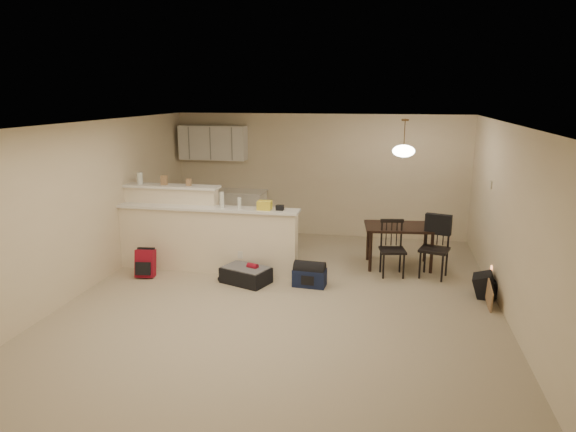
% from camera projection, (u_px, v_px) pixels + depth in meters
% --- Properties ---
extents(room, '(7.00, 7.02, 2.50)m').
position_uv_depth(room, '(285.00, 214.00, 7.19)').
color(room, '#B5A68B').
rests_on(room, ground).
extents(breakfast_bar, '(3.08, 0.58, 1.39)m').
position_uv_depth(breakfast_bar, '(194.00, 233.00, 8.61)').
color(breakfast_bar, '#F5E6C6').
rests_on(breakfast_bar, ground).
extents(upper_cabinets, '(1.40, 0.34, 0.70)m').
position_uv_depth(upper_cabinets, '(213.00, 143.00, 10.62)').
color(upper_cabinets, white).
rests_on(upper_cabinets, room).
extents(kitchen_counter, '(1.80, 0.60, 0.90)m').
position_uv_depth(kitchen_counter, '(222.00, 213.00, 10.80)').
color(kitchen_counter, white).
rests_on(kitchen_counter, ground).
extents(thermostat, '(0.02, 0.12, 0.12)m').
position_uv_depth(thermostat, '(491.00, 185.00, 8.05)').
color(thermostat, beige).
rests_on(thermostat, room).
extents(jar, '(0.10, 0.10, 0.20)m').
position_uv_depth(jar, '(140.00, 178.00, 8.72)').
color(jar, silver).
rests_on(jar, breakfast_bar).
extents(cereal_box, '(0.10, 0.07, 0.16)m').
position_uv_depth(cereal_box, '(164.00, 180.00, 8.64)').
color(cereal_box, '#9A754F').
rests_on(cereal_box, breakfast_bar).
extents(small_box, '(0.08, 0.06, 0.12)m').
position_uv_depth(small_box, '(189.00, 182.00, 8.57)').
color(small_box, '#9A754F').
rests_on(small_box, breakfast_bar).
extents(bottle_a, '(0.07, 0.07, 0.26)m').
position_uv_depth(bottle_a, '(222.00, 200.00, 8.29)').
color(bottle_a, silver).
rests_on(bottle_a, breakfast_bar).
extents(bottle_b, '(0.06, 0.06, 0.18)m').
position_uv_depth(bottle_b, '(239.00, 203.00, 8.24)').
color(bottle_b, silver).
rests_on(bottle_b, breakfast_bar).
extents(bag_lump, '(0.22, 0.18, 0.14)m').
position_uv_depth(bag_lump, '(265.00, 205.00, 8.17)').
color(bag_lump, '#9A754F').
rests_on(bag_lump, breakfast_bar).
extents(pouch, '(0.12, 0.10, 0.08)m').
position_uv_depth(pouch, '(280.00, 208.00, 8.13)').
color(pouch, '#9A754F').
rests_on(pouch, breakfast_bar).
extents(dining_table, '(1.22, 0.89, 0.72)m').
position_uv_depth(dining_table, '(399.00, 231.00, 8.68)').
color(dining_table, black).
rests_on(dining_table, ground).
extents(pendant_lamp, '(0.36, 0.36, 0.62)m').
position_uv_depth(pendant_lamp, '(404.00, 150.00, 8.36)').
color(pendant_lamp, brown).
rests_on(pendant_lamp, room).
extents(dining_chair_near, '(0.46, 0.44, 0.91)m').
position_uv_depth(dining_chair_near, '(393.00, 249.00, 8.27)').
color(dining_chair_near, black).
rests_on(dining_chair_near, ground).
extents(dining_chair_far, '(0.53, 0.52, 0.99)m').
position_uv_depth(dining_chair_far, '(434.00, 248.00, 8.19)').
color(dining_chair_far, black).
rests_on(dining_chair_far, ground).
extents(suitcase, '(0.83, 0.69, 0.24)m').
position_uv_depth(suitcase, '(246.00, 275.00, 8.03)').
color(suitcase, black).
rests_on(suitcase, ground).
extents(red_backpack, '(0.32, 0.22, 0.45)m').
position_uv_depth(red_backpack, '(145.00, 263.00, 8.28)').
color(red_backpack, maroon).
rests_on(red_backpack, ground).
extents(navy_duffel, '(0.52, 0.31, 0.27)m').
position_uv_depth(navy_duffel, '(310.00, 277.00, 7.89)').
color(navy_duffel, '#131C3C').
rests_on(navy_duffel, ground).
extents(black_daypack, '(0.33, 0.42, 0.33)m').
position_uv_depth(black_daypack, '(485.00, 285.00, 7.49)').
color(black_daypack, black).
rests_on(black_daypack, ground).
extents(cardboard_sheet, '(0.03, 0.43, 0.33)m').
position_uv_depth(cardboard_sheet, '(489.00, 296.00, 7.08)').
color(cardboard_sheet, '#9A754F').
rests_on(cardboard_sheet, ground).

